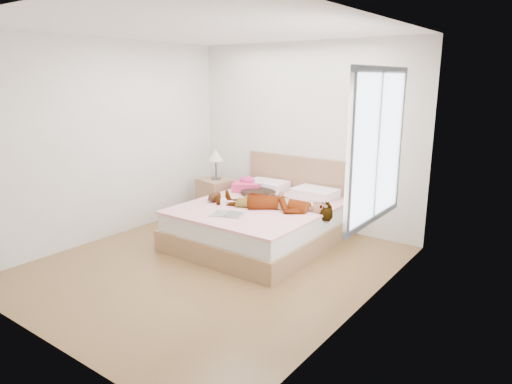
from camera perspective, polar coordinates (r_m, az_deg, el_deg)
ground at (r=5.38m, az=-5.44°, el=-9.04°), size 4.00×4.00×0.00m
woman at (r=5.77m, az=2.35°, el=-0.95°), size 1.60×0.95×0.21m
hair at (r=6.45m, az=0.40°, el=0.14°), size 0.59×0.66×0.08m
phone at (r=6.34m, az=0.64°, el=1.24°), size 0.07×0.10×0.05m
room_shell at (r=4.30m, az=14.93°, el=5.48°), size 4.00×4.00×4.00m
bed at (r=6.04m, az=1.04°, el=-3.56°), size 1.80×2.08×1.00m
towel at (r=6.61m, az=-1.10°, el=0.86°), size 0.49×0.45×0.21m
magazine at (r=5.48m, az=-3.65°, el=-2.79°), size 0.46×0.38×0.02m
coffee_mug at (r=5.89m, az=-4.08°, el=-1.22°), size 0.12×0.09×0.09m
plush_toy at (r=6.07m, az=-5.20°, el=-0.58°), size 0.18×0.24×0.12m
nightstand at (r=7.05m, az=-4.96°, el=-0.39°), size 0.58×0.53×1.06m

